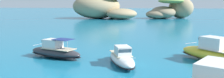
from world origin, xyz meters
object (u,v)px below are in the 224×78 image
object	(u,v)px
motorboat_white	(122,58)
islet_large	(102,7)
islet_small	(170,10)
motorboat_charcoal	(55,51)
motorboat_yellow	(217,54)

from	to	relation	value
motorboat_white	islet_large	bearing A→B (deg)	101.06
islet_small	islet_large	bearing A→B (deg)	-172.47
motorboat_white	motorboat_charcoal	bearing A→B (deg)	164.67
islet_small	motorboat_charcoal	size ratio (longest dim) A/B	2.85
islet_small	motorboat_white	distance (m)	67.01
islet_small	motorboat_yellow	distance (m)	64.13
islet_large	motorboat_white	world-z (taller)	islet_large
islet_small	motorboat_charcoal	xyz separation A→B (m)	(-19.49, -63.83, -2.43)
islet_small	motorboat_yellow	size ratio (longest dim) A/B	2.39
motorboat_yellow	islet_large	bearing A→B (deg)	109.57
islet_large	motorboat_charcoal	bearing A→B (deg)	-85.51
islet_small	motorboat_yellow	world-z (taller)	islet_small
islet_large	motorboat_yellow	distance (m)	64.64
motorboat_white	motorboat_yellow	world-z (taller)	motorboat_yellow
motorboat_yellow	motorboat_charcoal	bearing A→B (deg)	179.29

